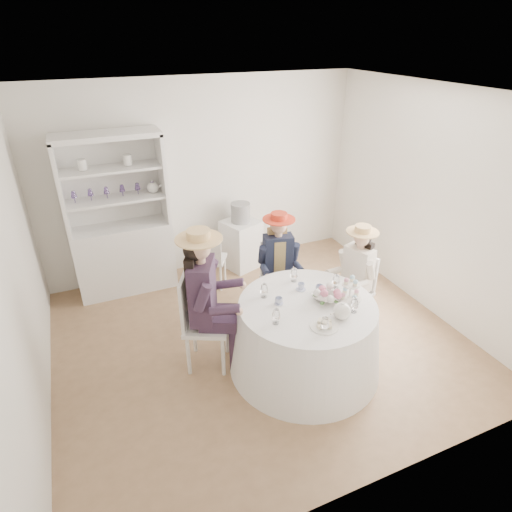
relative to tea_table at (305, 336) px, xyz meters
name	(u,v)px	position (x,y,z in m)	size (l,w,h in m)	color
ground	(259,339)	(-0.26, 0.59, -0.39)	(4.50, 4.50, 0.00)	olive
ceiling	(261,94)	(-0.26, 0.59, 2.31)	(4.50, 4.50, 0.00)	white
wall_back	(202,178)	(-0.26, 2.59, 0.96)	(4.50, 4.50, 0.00)	silver
wall_front	(385,356)	(-0.26, -1.41, 0.96)	(4.50, 4.50, 0.00)	silver
wall_left	(14,280)	(-2.51, 0.59, 0.96)	(4.50, 4.50, 0.00)	silver
wall_right	(431,203)	(1.99, 0.59, 0.96)	(4.50, 4.50, 0.00)	silver
tea_table	(305,336)	(0.00, 0.00, 0.00)	(1.58, 1.58, 0.79)	white
hutch	(122,238)	(-1.47, 2.36, 0.36)	(1.41, 0.86, 2.13)	silver
side_table	(241,244)	(0.19, 2.30, -0.03)	(0.47, 0.47, 0.73)	silver
hatbox	(241,213)	(0.19, 2.30, 0.48)	(0.28, 0.28, 0.28)	black
guest_left	(205,293)	(-0.91, 0.44, 0.50)	(0.67, 0.61, 1.58)	silver
guest_mid	(278,259)	(0.17, 1.01, 0.37)	(0.51, 0.54, 1.35)	silver
guest_right	(357,271)	(0.91, 0.45, 0.33)	(0.53, 0.49, 1.29)	silver
spare_chair	(211,257)	(-0.41, 1.90, 0.07)	(0.49, 0.49, 0.87)	silver
teacup_a	(279,301)	(-0.26, 0.12, 0.43)	(0.08, 0.08, 0.06)	white
teacup_b	(301,287)	(0.07, 0.26, 0.43)	(0.07, 0.07, 0.07)	white
teacup_c	(319,289)	(0.22, 0.15, 0.43)	(0.08, 0.08, 0.07)	white
flower_bowl	(324,297)	(0.19, 0.00, 0.43)	(0.24, 0.24, 0.06)	white
flower_arrangement	(327,293)	(0.20, -0.04, 0.50)	(0.20, 0.21, 0.08)	pink
table_teapot	(342,311)	(0.18, -0.32, 0.47)	(0.24, 0.17, 0.18)	white
sandwich_plate	(324,325)	(-0.04, -0.38, 0.41)	(0.26, 0.26, 0.06)	white
cupcake_stand	(350,291)	(0.44, -0.07, 0.48)	(0.25, 0.25, 0.23)	white
stemware_set	(308,298)	(0.00, 0.00, 0.47)	(0.92, 0.97, 0.15)	white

